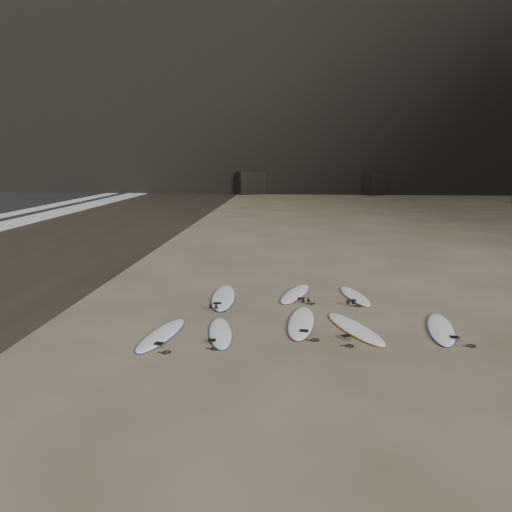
{
  "coord_description": "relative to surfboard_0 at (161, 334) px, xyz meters",
  "views": [
    {
      "loc": [
        -0.66,
        -11.96,
        4.24
      ],
      "look_at": [
        -1.7,
        1.58,
        1.5
      ],
      "focal_mm": 35.0,
      "sensor_mm": 36.0,
      "label": 1
    }
  ],
  "objects": [
    {
      "name": "wet_sand",
      "position": [
        -9.22,
        10.86,
        -0.04
      ],
      "size": [
        12.0,
        200.0,
        0.01
      ],
      "primitive_type": "cube",
      "color": "#383026",
      "rests_on": "ground"
    },
    {
      "name": "surfboard_4",
      "position": [
        6.78,
        0.94,
        0.0
      ],
      "size": [
        1.01,
        2.54,
        0.09
      ],
      "primitive_type": "ellipsoid",
      "rotation": [
        0.0,
        0.0,
        -0.17
      ],
      "color": "white",
      "rests_on": "ground"
    },
    {
      "name": "surfboard_7",
      "position": [
        5.01,
        3.77,
        -0.0
      ],
      "size": [
        1.01,
        2.28,
        0.08
      ],
      "primitive_type": "ellipsoid",
      "rotation": [
        0.0,
        0.0,
        0.23
      ],
      "color": "white",
      "rests_on": "ground"
    },
    {
      "name": "surfboard_2",
      "position": [
        3.34,
        1.15,
        0.0
      ],
      "size": [
        0.85,
        2.68,
        0.09
      ],
      "primitive_type": "ellipsoid",
      "rotation": [
        0.0,
        0.0,
        -0.08
      ],
      "color": "white",
      "rests_on": "ground"
    },
    {
      "name": "surfboard_3",
      "position": [
        4.67,
        0.8,
        0.0
      ],
      "size": [
        1.56,
        2.58,
        0.09
      ],
      "primitive_type": "ellipsoid",
      "rotation": [
        0.0,
        0.0,
        0.41
      ],
      "color": "white",
      "rests_on": "ground"
    },
    {
      "name": "surfboard_6",
      "position": [
        3.19,
        3.88,
        -0.0
      ],
      "size": [
        1.21,
        2.44,
        0.09
      ],
      "primitive_type": "ellipsoid",
      "rotation": [
        0.0,
        0.0,
        -0.28
      ],
      "color": "white",
      "rests_on": "ground"
    },
    {
      "name": "ground",
      "position": [
        3.78,
        0.86,
        -0.04
      ],
      "size": [
        240.0,
        240.0,
        0.0
      ],
      "primitive_type": "plane",
      "color": "#897559",
      "rests_on": "ground"
    },
    {
      "name": "surfboard_5",
      "position": [
        1.03,
        3.28,
        0.01
      ],
      "size": [
        0.86,
        2.8,
        0.1
      ],
      "primitive_type": "ellipsoid",
      "rotation": [
        0.0,
        0.0,
        0.07
      ],
      "color": "white",
      "rests_on": "ground"
    },
    {
      "name": "surfboard_1",
      "position": [
        1.38,
        0.26,
        -0.0
      ],
      "size": [
        0.91,
        2.26,
        0.08
      ],
      "primitive_type": "ellipsoid",
      "rotation": [
        0.0,
        0.0,
        0.18
      ],
      "color": "white",
      "rests_on": "ground"
    },
    {
      "name": "surfboard_0",
      "position": [
        0.0,
        0.0,
        0.0
      ],
      "size": [
        0.98,
        2.46,
        0.09
      ],
      "primitive_type": "ellipsoid",
      "rotation": [
        0.0,
        0.0,
        -0.18
      ],
      "color": "white",
      "rests_on": "ground"
    }
  ]
}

